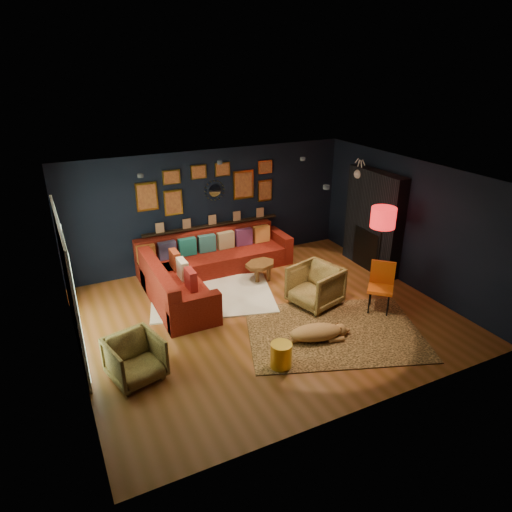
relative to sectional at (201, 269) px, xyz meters
name	(u,v)px	position (x,y,z in m)	size (l,w,h in m)	color
floor	(266,316)	(0.61, -1.81, -0.32)	(6.50, 6.50, 0.00)	brown
room_walls	(267,235)	(0.61, -1.81, 1.27)	(6.50, 6.50, 6.50)	black
sectional	(201,269)	(0.00, 0.00, 0.00)	(3.41, 2.69, 0.86)	maroon
ledge	(212,225)	(0.61, 0.87, 0.60)	(3.20, 0.12, 0.04)	black
gallery_wall	(210,186)	(0.60, 0.91, 1.48)	(3.15, 0.04, 1.02)	gold
sunburst_mirror	(215,191)	(0.71, 0.91, 1.38)	(0.47, 0.16, 0.47)	silver
fireplace	(373,224)	(3.71, -0.91, 0.70)	(0.31, 1.60, 2.20)	black
deer_head	(365,173)	(3.75, -0.41, 1.73)	(0.50, 0.28, 0.45)	white
sliding_door	(69,284)	(-2.60, -1.21, 0.78)	(0.06, 2.80, 2.20)	white
ceiling_spots	(247,170)	(0.61, -1.01, 2.24)	(3.30, 2.50, 0.06)	black
shag_rug	(212,296)	(-0.03, -0.68, -0.31)	(2.38, 1.73, 0.03)	white
leopard_rug	(334,332)	(1.41, -2.82, -0.31)	(2.96, 2.11, 0.02)	#BA834B
coffee_table	(260,266)	(1.19, -0.41, 0.00)	(0.85, 0.74, 0.36)	brown
pouf	(192,309)	(-0.65, -1.27, -0.13)	(0.48, 0.48, 0.31)	maroon
armchair_left	(135,357)	(-1.94, -2.55, 0.05)	(0.73, 0.68, 0.75)	tan
armchair_right	(315,284)	(1.64, -1.83, 0.11)	(0.84, 0.78, 0.86)	tan
gold_stool	(281,356)	(0.11, -3.27, -0.11)	(0.33, 0.33, 0.42)	gold
orange_chair	(381,282)	(2.64, -2.52, 0.24)	(0.63, 0.63, 0.95)	black
floor_lamp	(383,221)	(3.11, -1.86, 1.16)	(0.48, 0.48, 1.76)	black
dog	(316,330)	(0.99, -2.89, -0.11)	(1.22, 0.60, 0.39)	tan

